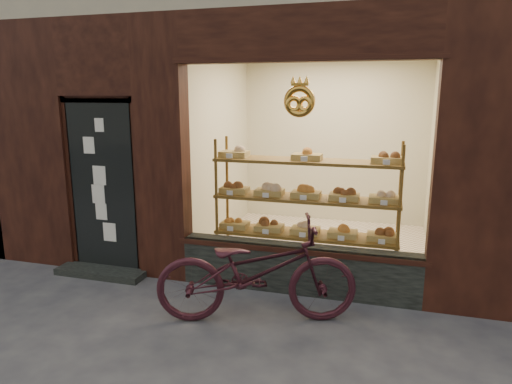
% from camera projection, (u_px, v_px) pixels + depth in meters
% --- Properties ---
extents(display_shelf, '(2.20, 0.45, 1.70)m').
position_uv_depth(display_shelf, '(306.00, 211.00, 5.48)').
color(display_shelf, brown).
rests_on(display_shelf, ground).
extents(bicycle, '(2.09, 1.24, 1.04)m').
position_uv_depth(bicycle, '(256.00, 271.00, 4.48)').
color(bicycle, '#35131C').
rests_on(bicycle, ground).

